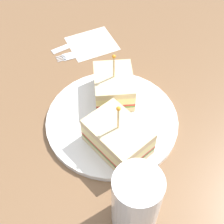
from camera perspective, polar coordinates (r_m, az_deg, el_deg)
ground_plane at (r=61.17cm, az=0.00°, el=-2.34°), size 94.09×94.09×2.00cm
plate at (r=59.96cm, az=0.00°, el=-1.49°), size 24.28×24.28×1.03cm
sandwich_half_front at (r=53.92cm, az=1.02°, el=-4.42°), size 12.68×11.72×10.56cm
sandwich_half_back at (r=61.36cm, az=0.30°, el=4.59°), size 9.94×10.92×10.26cm
drink_glass at (r=47.15cm, az=4.20°, el=-15.69°), size 6.85×6.85×11.63cm
napkin at (r=75.95cm, az=-3.55°, el=11.94°), size 13.78×13.68×0.15cm
fork at (r=73.48cm, az=-5.87°, el=10.23°), size 11.18×9.17×0.35cm
knife at (r=76.27cm, az=-6.56°, el=11.97°), size 9.38×10.53×0.35cm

